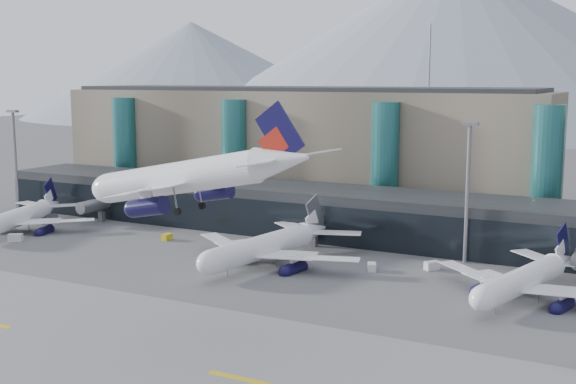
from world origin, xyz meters
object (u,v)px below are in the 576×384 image
at_px(veh_d, 432,266).
at_px(lightmast_left, 15,156).
at_px(veh_f, 50,218).
at_px(veh_g, 372,267).
at_px(jet_parked_left, 24,211).
at_px(jet_parked_mid, 274,237).
at_px(hero_jet, 199,168).
at_px(veh_a, 15,238).
at_px(jet_parked_right, 531,270).
at_px(veh_b, 167,237).
at_px(lightmast_mid, 468,184).

bearing_deg(veh_d, lightmast_left, 124.86).
bearing_deg(veh_f, veh_g, -91.81).
bearing_deg(jet_parked_left, jet_parked_mid, -107.08).
bearing_deg(jet_parked_left, hero_jet, -135.66).
relative_size(jet_parked_mid, veh_g, 16.14).
distance_m(lightmast_left, hero_jet, 104.95).
xyz_separation_m(hero_jet, veh_a, (-66.74, 30.58, -21.71)).
relative_size(lightmast_left, jet_parked_right, 0.75).
distance_m(hero_jet, veh_a, 76.55).
bearing_deg(hero_jet, lightmast_left, 153.72).
distance_m(veh_a, veh_g, 74.43).
bearing_deg(lightmast_left, hero_jet, -30.39).
distance_m(veh_b, veh_f, 35.58).
relative_size(veh_d, veh_g, 1.12).
height_order(veh_a, veh_f, veh_f).
xyz_separation_m(jet_parked_left, jet_parked_mid, (62.94, 0.17, 0.39)).
bearing_deg(veh_a, jet_parked_left, 99.32).
distance_m(lightmast_left, jet_parked_mid, 80.38).
distance_m(lightmast_mid, hero_jet, 59.86).
height_order(lightmast_mid, veh_f, lightmast_mid).
bearing_deg(lightmast_mid, hero_jet, -109.43).
height_order(jet_parked_left, jet_parked_mid, jet_parked_mid).
relative_size(lightmast_mid, veh_d, 9.77).
bearing_deg(jet_parked_left, lightmast_left, 34.17).
bearing_deg(veh_a, lightmast_left, 107.42).
bearing_deg(lightmast_mid, veh_a, -163.66).
height_order(lightmast_mid, veh_a, lightmast_mid).
height_order(hero_jet, veh_f, hero_jet).
bearing_deg(jet_parked_mid, veh_a, 109.45).
relative_size(hero_jet, veh_g, 15.05).
xyz_separation_m(lightmast_mid, jet_parked_left, (-94.15, -15.66, -10.19)).
bearing_deg(lightmast_left, veh_b, -7.91).
distance_m(veh_b, veh_g, 46.54).
xyz_separation_m(lightmast_mid, veh_b, (-59.46, -10.02, -13.77)).
xyz_separation_m(lightmast_left, veh_b, (50.54, -7.02, -13.77)).
relative_size(lightmast_mid, veh_a, 9.25).
relative_size(jet_parked_mid, veh_a, 13.65).
bearing_deg(veh_g, veh_d, 97.35).
height_order(lightmast_mid, veh_b, lightmast_mid).
xyz_separation_m(lightmast_left, jet_parked_mid, (78.79, -12.48, -9.80)).
relative_size(hero_jet, jet_parked_right, 1.03).
height_order(jet_parked_left, veh_f, jet_parked_left).
bearing_deg(veh_d, jet_parked_left, 132.44).
bearing_deg(jet_parked_left, veh_a, -158.86).
bearing_deg(veh_f, veh_d, -87.93).
distance_m(lightmast_mid, jet_parked_left, 95.98).
relative_size(lightmast_left, hero_jet, 0.73).
bearing_deg(veh_g, veh_b, -117.71).
xyz_separation_m(hero_jet, jet_parked_right, (33.67, 40.26, -18.36)).
relative_size(veh_b, veh_g, 0.97).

